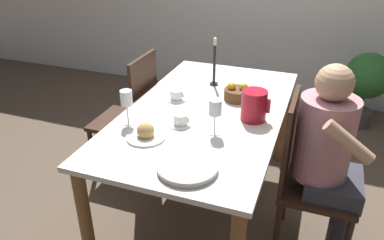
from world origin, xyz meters
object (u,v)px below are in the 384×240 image
Objects in this scene: chair_person_side at (306,175)px; chair_opposite at (132,115)px; red_pitcher at (254,105)px; teacup_across at (176,96)px; bread_plate at (146,133)px; person_seated at (329,151)px; potted_plant at (367,80)px; wine_glass_water at (215,109)px; teacup_near_person at (181,120)px; fruit_bowl at (237,93)px; candlestick_tall at (214,67)px; serving_tray at (187,168)px; wine_glass_juice at (126,100)px.

chair_opposite is at bearing -104.56° from chair_person_side.
red_pitcher is (-0.35, 0.11, 0.34)m from chair_person_side.
bread_plate is at bearing -86.42° from teacup_across.
potted_plant is (0.31, 1.82, -0.22)m from person_seated.
wine_glass_water is 0.25m from teacup_near_person.
wine_glass_water is at bearing -90.77° from fruit_bowl.
potted_plant is (1.13, 1.91, -0.31)m from teacup_near_person.
potted_plant is at bearing 51.21° from teacup_across.
chair_person_side is at bearing -102.71° from potted_plant.
candlestick_tall is (-0.22, 0.19, 0.09)m from fruit_bowl.
chair_opposite is 2.25m from potted_plant.
person_seated is 1.60× the size of potted_plant.
chair_opposite is (-1.30, 0.34, 0.00)m from chair_person_side.
chair_person_side is 0.83× the size of person_seated.
red_pitcher is at bearing -10.86° from teacup_across.
chair_opposite is at bearing 149.10° from wine_glass_water.
teacup_near_person reaches higher than potted_plant.
chair_person_side is 1.33× the size of potted_plant.
fruit_bowl is at bearing -41.33° from candlestick_tall.
person_seated is 4.10× the size of serving_tray.
chair_person_side is at bearing -34.75° from fruit_bowl.
wine_glass_water is at bearing -78.71° from person_seated.
bread_plate is at bearing 147.23° from serving_tray.
wine_glass_juice is (-0.50, -0.06, -0.00)m from wine_glass_water.
serving_tray is (0.20, -0.40, -0.01)m from teacup_near_person.
chair_opposite is 1.18m from serving_tray.
teacup_near_person is at bearing -127.58° from chair_opposite.
fruit_bowl is (0.37, 0.14, 0.01)m from teacup_across.
chair_opposite is 0.85m from fruit_bowl.
wine_glass_water is 1.18× the size of fruit_bowl.
serving_tray is 2.51m from potted_plant.
fruit_bowl is at bearing 89.23° from wine_glass_water.
wine_glass_juice is (-0.66, -0.30, 0.06)m from red_pitcher.
wine_glass_water is 0.71m from candlestick_tall.
wine_glass_water is at bearing -72.57° from candlestick_tall.
potted_plant is (1.25, 2.11, -0.30)m from bread_plate.
bread_plate is (-0.32, 0.20, 0.01)m from serving_tray.
wine_glass_water is (-0.16, -0.24, 0.06)m from red_pitcher.
serving_tray is at bearing -92.48° from wine_glass_water.
serving_tray is at bearing -64.22° from teacup_near_person.
person_seated is 0.99m from bread_plate.
fruit_bowl reaches higher than serving_tray.
chair_person_side reaches higher than wine_glass_water.
wine_glass_juice is 0.28× the size of potted_plant.
bread_plate is at bearing -121.23° from teacup_near_person.
wine_glass_juice is at bearing -111.40° from candlestick_tall.
chair_opposite is at bearing 125.20° from bread_plate.
person_seated is 1.14m from wine_glass_juice.
teacup_across reaches higher than potted_plant.
red_pitcher is 0.90× the size of wine_glass_water.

